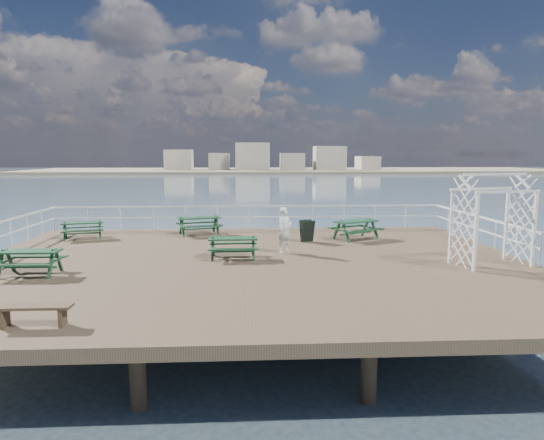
{
  "coord_description": "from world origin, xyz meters",
  "views": [
    {
      "loc": [
        -0.17,
        -15.43,
        3.44
      ],
      "look_at": [
        0.77,
        1.76,
        1.1
      ],
      "focal_mm": 32.0,
      "sensor_mm": 36.0,
      "label": 1
    }
  ],
  "objects_px": {
    "flat_bench_near": "(33,311)",
    "picnic_table_b": "(199,222)",
    "picnic_table_c": "(356,226)",
    "picnic_table_e": "(233,243)",
    "person": "(285,230)",
    "picnic_table_d": "(30,257)",
    "picnic_table_a": "(82,227)",
    "trellis_arbor": "(492,225)"
  },
  "relations": [
    {
      "from": "picnic_table_e",
      "to": "flat_bench_near",
      "type": "relative_size",
      "value": 1.08
    },
    {
      "from": "picnic_table_a",
      "to": "picnic_table_e",
      "type": "xyz_separation_m",
      "value": [
        6.26,
        -4.11,
        0.0
      ]
    },
    {
      "from": "picnic_table_c",
      "to": "picnic_table_b",
      "type": "bearing_deg",
      "value": 140.14
    },
    {
      "from": "picnic_table_c",
      "to": "picnic_table_e",
      "type": "xyz_separation_m",
      "value": [
        -4.91,
        -3.37,
        -0.06
      ]
    },
    {
      "from": "picnic_table_b",
      "to": "person",
      "type": "relative_size",
      "value": 1.32
    },
    {
      "from": "flat_bench_near",
      "to": "person",
      "type": "height_order",
      "value": "person"
    },
    {
      "from": "picnic_table_e",
      "to": "flat_bench_near",
      "type": "distance_m",
      "value": 7.36
    },
    {
      "from": "flat_bench_near",
      "to": "trellis_arbor",
      "type": "relative_size",
      "value": 0.53
    },
    {
      "from": "picnic_table_a",
      "to": "picnic_table_d",
      "type": "xyz_separation_m",
      "value": [
        0.5,
        -6.07,
        0.02
      ]
    },
    {
      "from": "picnic_table_c",
      "to": "person",
      "type": "bearing_deg",
      "value": -167.79
    },
    {
      "from": "picnic_table_a",
      "to": "trellis_arbor",
      "type": "height_order",
      "value": "trellis_arbor"
    },
    {
      "from": "person",
      "to": "picnic_table_c",
      "type": "bearing_deg",
      "value": 4.34
    },
    {
      "from": "picnic_table_b",
      "to": "picnic_table_c",
      "type": "distance_m",
      "value": 6.66
    },
    {
      "from": "picnic_table_c",
      "to": "flat_bench_near",
      "type": "xyz_separation_m",
      "value": [
        -8.76,
        -9.65,
        -0.23
      ]
    },
    {
      "from": "picnic_table_a",
      "to": "picnic_table_e",
      "type": "distance_m",
      "value": 7.49
    },
    {
      "from": "picnic_table_e",
      "to": "trellis_arbor",
      "type": "distance_m",
      "value": 8.23
    },
    {
      "from": "person",
      "to": "trellis_arbor",
      "type": "bearing_deg",
      "value": -54.73
    },
    {
      "from": "picnic_table_c",
      "to": "picnic_table_a",
      "type": "bearing_deg",
      "value": 149.32
    },
    {
      "from": "picnic_table_e",
      "to": "trellis_arbor",
      "type": "relative_size",
      "value": 0.57
    },
    {
      "from": "picnic_table_b",
      "to": "picnic_table_d",
      "type": "xyz_separation_m",
      "value": [
        -4.18,
        -6.83,
        -0.03
      ]
    },
    {
      "from": "picnic_table_b",
      "to": "person",
      "type": "distance_m",
      "value": 5.26
    },
    {
      "from": "picnic_table_a",
      "to": "picnic_table_e",
      "type": "bearing_deg",
      "value": -49.08
    },
    {
      "from": "picnic_table_e",
      "to": "flat_bench_near",
      "type": "height_order",
      "value": "picnic_table_e"
    },
    {
      "from": "picnic_table_d",
      "to": "flat_bench_near",
      "type": "relative_size",
      "value": 1.13
    },
    {
      "from": "person",
      "to": "flat_bench_near",
      "type": "bearing_deg",
      "value": -163.16
    },
    {
      "from": "picnic_table_a",
      "to": "person",
      "type": "height_order",
      "value": "person"
    },
    {
      "from": "flat_bench_near",
      "to": "trellis_arbor",
      "type": "height_order",
      "value": "trellis_arbor"
    },
    {
      "from": "picnic_table_a",
      "to": "trellis_arbor",
      "type": "xyz_separation_m",
      "value": [
        14.33,
        -5.56,
        0.77
      ]
    },
    {
      "from": "picnic_table_a",
      "to": "picnic_table_d",
      "type": "height_order",
      "value": "picnic_table_d"
    },
    {
      "from": "picnic_table_d",
      "to": "person",
      "type": "xyz_separation_m",
      "value": [
        7.55,
        2.8,
        0.28
      ]
    },
    {
      "from": "picnic_table_c",
      "to": "person",
      "type": "xyz_separation_m",
      "value": [
        -3.12,
        -2.53,
        0.24
      ]
    },
    {
      "from": "picnic_table_b",
      "to": "trellis_arbor",
      "type": "height_order",
      "value": "trellis_arbor"
    },
    {
      "from": "picnic_table_b",
      "to": "picnic_table_a",
      "type": "bearing_deg",
      "value": 173.07
    },
    {
      "from": "picnic_table_b",
      "to": "flat_bench_near",
      "type": "height_order",
      "value": "picnic_table_b"
    },
    {
      "from": "picnic_table_a",
      "to": "picnic_table_c",
      "type": "xyz_separation_m",
      "value": [
        11.17,
        -0.74,
        0.06
      ]
    },
    {
      "from": "flat_bench_near",
      "to": "picnic_table_c",
      "type": "bearing_deg",
      "value": 47.88
    },
    {
      "from": "picnic_table_d",
      "to": "flat_bench_near",
      "type": "height_order",
      "value": "picnic_table_d"
    },
    {
      "from": "picnic_table_e",
      "to": "person",
      "type": "distance_m",
      "value": 2.0
    },
    {
      "from": "flat_bench_near",
      "to": "picnic_table_b",
      "type": "bearing_deg",
      "value": 78.63
    },
    {
      "from": "picnic_table_c",
      "to": "picnic_table_d",
      "type": "distance_m",
      "value": 11.93
    },
    {
      "from": "flat_bench_near",
      "to": "trellis_arbor",
      "type": "xyz_separation_m",
      "value": [
        11.91,
        4.83,
        0.95
      ]
    },
    {
      "from": "picnic_table_a",
      "to": "trellis_arbor",
      "type": "bearing_deg",
      "value": -36.97
    }
  ]
}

